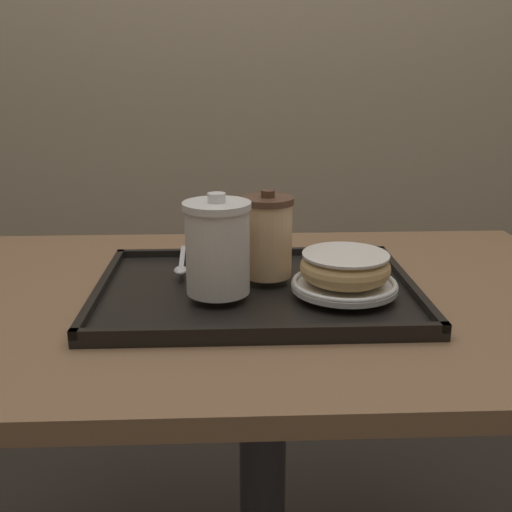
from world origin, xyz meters
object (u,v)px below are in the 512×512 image
at_px(donut_chocolate_glazed, 345,267).
at_px(spoon, 181,266).
at_px(coffee_cup_front, 218,247).
at_px(coffee_cup_rear, 268,236).

xyz_separation_m(donut_chocolate_glazed, spoon, (-0.25, 0.11, -0.03)).
xyz_separation_m(coffee_cup_front, coffee_cup_rear, (0.08, 0.07, -0.00)).
relative_size(donut_chocolate_glazed, spoon, 0.82).
bearing_deg(coffee_cup_rear, spoon, 164.65).
xyz_separation_m(coffee_cup_rear, spoon, (-0.14, 0.04, -0.06)).
xyz_separation_m(coffee_cup_front, donut_chocolate_glazed, (0.19, 0.00, -0.03)).
relative_size(coffee_cup_rear, donut_chocolate_glazed, 1.02).
bearing_deg(donut_chocolate_glazed, coffee_cup_rear, 148.42).
bearing_deg(coffee_cup_rear, donut_chocolate_glazed, -31.58).
bearing_deg(coffee_cup_front, coffee_cup_rear, 42.82).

